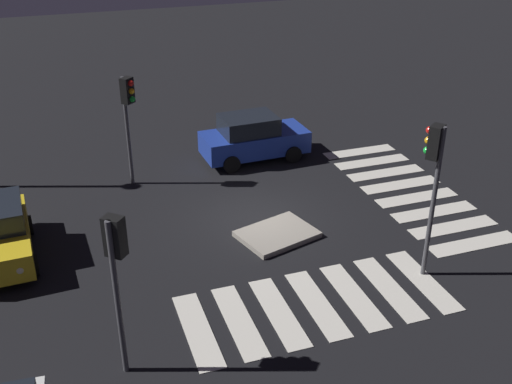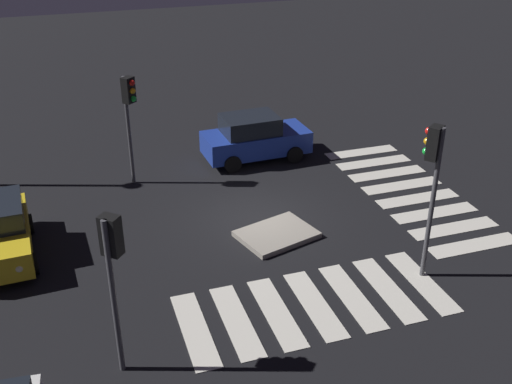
# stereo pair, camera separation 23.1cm
# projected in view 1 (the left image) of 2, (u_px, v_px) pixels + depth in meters

# --- Properties ---
(ground_plane) EXTENTS (80.00, 80.00, 0.00)m
(ground_plane) POSITION_uv_depth(u_px,v_px,m) (256.00, 217.00, 21.68)
(ground_plane) COLOR black
(traffic_island) EXTENTS (2.83, 2.42, 0.18)m
(traffic_island) POSITION_uv_depth(u_px,v_px,m) (277.00, 234.00, 20.46)
(traffic_island) COLOR gray
(traffic_island) RESTS_ON ground
(car_blue) EXTENTS (4.55, 2.26, 1.95)m
(car_blue) POSITION_uv_depth(u_px,v_px,m) (253.00, 138.00, 25.77)
(car_blue) COLOR #1E389E
(car_blue) RESTS_ON ground
(traffic_light_south) EXTENTS (0.54, 0.53, 4.18)m
(traffic_light_south) POSITION_uv_depth(u_px,v_px,m) (116.00, 258.00, 13.62)
(traffic_light_south) COLOR #47474C
(traffic_light_south) RESTS_ON ground
(traffic_light_west) EXTENTS (0.54, 0.53, 4.29)m
(traffic_light_west) POSITION_uv_depth(u_px,v_px,m) (128.00, 105.00, 22.55)
(traffic_light_west) COLOR #47474C
(traffic_light_west) RESTS_ON ground
(traffic_light_east) EXTENTS (0.54, 0.53, 4.75)m
(traffic_light_east) POSITION_uv_depth(u_px,v_px,m) (434.00, 165.00, 17.00)
(traffic_light_east) COLOR #47474C
(traffic_light_east) RESTS_ON ground
(crosswalk_near) EXTENTS (7.60, 3.20, 0.02)m
(crosswalk_near) POSITION_uv_depth(u_px,v_px,m) (317.00, 304.00, 17.24)
(crosswalk_near) COLOR silver
(crosswalk_near) RESTS_ON ground
(crosswalk_side) EXTENTS (3.20, 8.75, 0.02)m
(crosswalk_side) POSITION_uv_depth(u_px,v_px,m) (408.00, 191.00, 23.46)
(crosswalk_side) COLOR silver
(crosswalk_side) RESTS_ON ground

